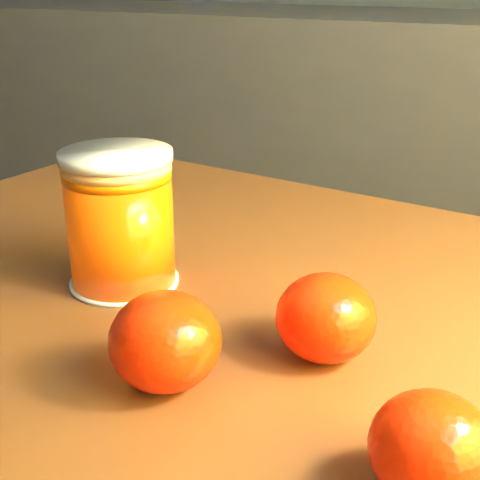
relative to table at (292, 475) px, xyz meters
The scene contains 6 objects.
kitchen_counter 1.76m from the table, 125.20° to the left, with size 3.15×0.60×0.90m, color #45454A.
table is the anchor object (origin of this frame).
juice_glass 0.24m from the table, 166.81° to the left, with size 0.09×0.09×0.11m.
orange_front 0.13m from the table, 47.00° to the left, with size 0.07×0.07×0.06m, color #FF2605.
orange_back 0.18m from the table, 36.76° to the right, with size 0.06×0.06×0.06m, color #FF2605.
orange_extra 0.16m from the table, 134.11° to the right, with size 0.07×0.07×0.06m, color #FF2605.
Camera 1 is at (1.16, -0.33, 1.01)m, focal length 50.00 mm.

